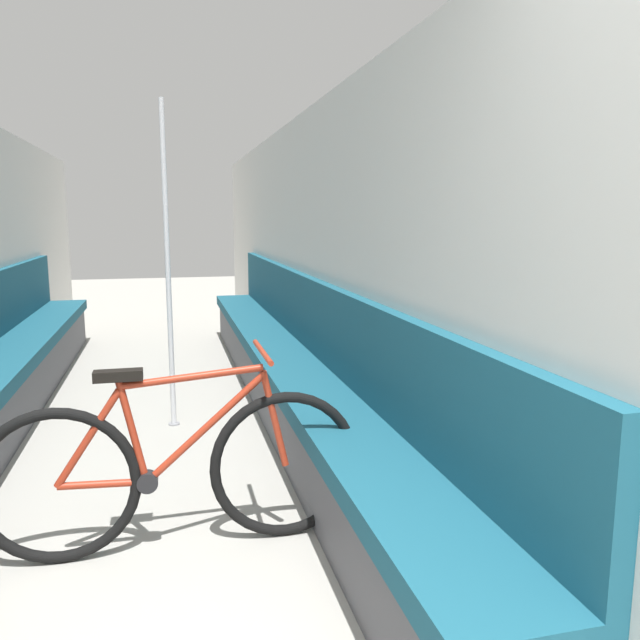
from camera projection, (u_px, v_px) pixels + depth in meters
name	position (u px, v px, depth m)	size (l,w,h in m)	color
wall_right	(321.00, 263.00, 4.60)	(0.10, 11.06, 2.26)	silver
bench_seat_row_right	(289.00, 370.00, 4.65)	(0.47, 6.60, 1.03)	#4C4C51
bicycle	(175.00, 470.00, 2.73)	(1.67, 0.46, 0.89)	black
grab_pole_near	(168.00, 272.00, 4.27)	(0.08, 0.08, 2.24)	gray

